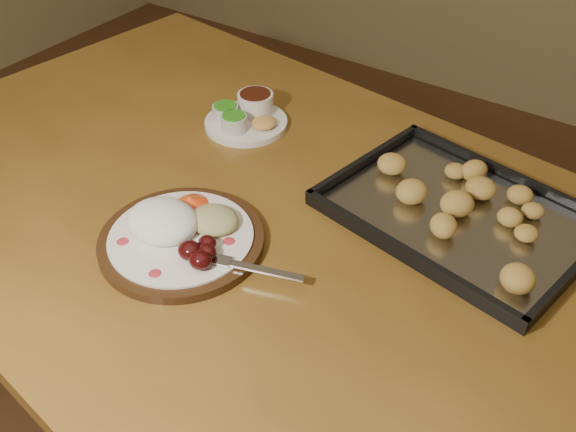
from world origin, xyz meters
The scene contains 5 objects.
ground centered at (0.00, 0.00, 0.00)m, with size 4.00×4.00×0.00m, color #512F1B.
dining_table centered at (0.24, 0.07, 0.65)m, with size 1.61×1.10×0.75m.
dinner_plate centered at (0.17, -0.06, 0.77)m, with size 0.34×0.25×0.06m.
condiment_saucer centered at (0.05, 0.27, 0.77)m, with size 0.16×0.16×0.05m.
baking_tray centered at (0.51, 0.23, 0.76)m, with size 0.45×0.37×0.04m.
Camera 1 is at (0.73, -0.58, 1.41)m, focal length 40.00 mm.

